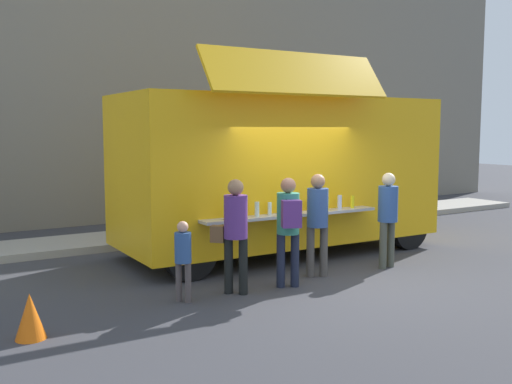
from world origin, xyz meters
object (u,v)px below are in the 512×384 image
object	(u,v)px
customer_front_ordering	(317,216)
customer_rear_waiting	(235,226)
customer_mid_with_backpack	(289,221)
food_truck_main	(281,169)
traffic_cone_orange	(30,316)
trash_bin	(341,206)
child_near_queue	(183,254)
customer_extra_browsing	(388,211)

from	to	relation	value
customer_front_ordering	customer_rear_waiting	bearing A→B (deg)	119.60
customer_mid_with_backpack	customer_rear_waiting	xyz separation A→B (m)	(-0.88, 0.14, -0.03)
food_truck_main	traffic_cone_orange	size ratio (longest dim) A/B	11.53
trash_bin	child_near_queue	size ratio (longest dim) A/B	0.75
trash_bin	customer_front_ordering	distance (m)	5.91
food_truck_main	customer_mid_with_backpack	world-z (taller)	food_truck_main
trash_bin	customer_rear_waiting	xyz separation A→B (m)	(-5.74, -4.42, 0.59)
customer_extra_browsing	child_near_queue	world-z (taller)	customer_extra_browsing
customer_front_ordering	customer_extra_browsing	bearing A→B (deg)	-71.89
traffic_cone_orange	child_near_queue	distance (m)	2.23
customer_mid_with_backpack	customer_extra_browsing	distance (m)	2.25
food_truck_main	customer_front_ordering	world-z (taller)	food_truck_main
customer_rear_waiting	trash_bin	bearing A→B (deg)	-6.01
customer_rear_waiting	customer_front_ordering	bearing A→B (deg)	-37.87
trash_bin	customer_mid_with_backpack	world-z (taller)	customer_mid_with_backpack
traffic_cone_orange	customer_rear_waiting	size ratio (longest dim) A/B	0.32
customer_rear_waiting	child_near_queue	distance (m)	0.90
child_near_queue	customer_front_ordering	bearing A→B (deg)	-31.00
customer_mid_with_backpack	child_near_queue	world-z (taller)	customer_mid_with_backpack
customer_front_ordering	customer_mid_with_backpack	bearing A→B (deg)	134.72
traffic_cone_orange	customer_rear_waiting	distance (m)	3.11
child_near_queue	customer_mid_with_backpack	bearing A→B (deg)	-39.51
food_truck_main	customer_rear_waiting	distance (m)	3.13
traffic_cone_orange	customer_mid_with_backpack	world-z (taller)	customer_mid_with_backpack
food_truck_main	traffic_cone_orange	world-z (taller)	food_truck_main
child_near_queue	trash_bin	bearing A→B (deg)	-0.64
customer_front_ordering	customer_mid_with_backpack	size ratio (longest dim) A/B	1.01
food_truck_main	customer_mid_with_backpack	xyz separation A→B (m)	(-1.36, -2.23, -0.62)
customer_extra_browsing	child_near_queue	size ratio (longest dim) A/B	1.45
customer_mid_with_backpack	customer_rear_waiting	world-z (taller)	customer_rear_waiting
customer_front_ordering	child_near_queue	world-z (taller)	customer_front_ordering
traffic_cone_orange	customer_mid_with_backpack	bearing A→B (deg)	3.87
customer_extra_browsing	customer_front_ordering	bearing A→B (deg)	75.06
traffic_cone_orange	customer_rear_waiting	xyz separation A→B (m)	(2.99, 0.40, 0.75)
trash_bin	customer_mid_with_backpack	distance (m)	6.69
customer_mid_with_backpack	customer_rear_waiting	distance (m)	0.89
customer_mid_with_backpack	trash_bin	bearing A→B (deg)	-23.09
food_truck_main	customer_mid_with_backpack	bearing A→B (deg)	-120.54
food_truck_main	child_near_queue	size ratio (longest dim) A/B	5.42
customer_extra_browsing	customer_rear_waiting	bearing A→B (deg)	81.22
customer_front_ordering	customer_mid_with_backpack	distance (m)	0.85
customer_front_ordering	customer_rear_waiting	distance (m)	1.68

